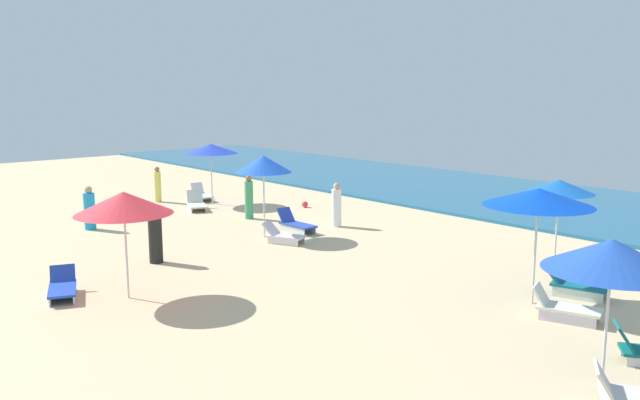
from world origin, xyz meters
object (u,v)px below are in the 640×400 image
lounge_chair_3_0 (283,236)px  lounge_chair_4_0 (201,195)px  lounge_chair_4_1 (197,204)px  umbrella_0 (559,187)px  beachgoer_2 (249,198)px  beachgoer_4 (155,237)px  beachgoer_1 (90,209)px  umbrella_4 (211,149)px  beach_ball_0 (305,204)px  beachgoer_3 (336,206)px  lounge_chair_3_1 (296,224)px  umbrella_1 (124,203)px  umbrella_5 (538,197)px  lounge_chair_5_1 (575,285)px  lounge_chair_1_0 (62,288)px  lounge_chair_2_0 (640,398)px  lounge_chair_5_0 (564,308)px  umbrella_2 (612,255)px  umbrella_3 (263,164)px  beachgoer_0 (158,185)px

lounge_chair_3_0 → lounge_chair_4_0: size_ratio=1.01×
lounge_chair_4_1 → umbrella_0: bearing=-54.7°
beachgoer_2 → beachgoer_4: size_ratio=1.03×
beachgoer_1 → beachgoer_4: bearing=59.5°
umbrella_4 → beach_ball_0: bearing=37.8°
lounge_chair_3_0 → beachgoer_4: (-0.55, -4.12, 0.49)m
beachgoer_3 → beach_ball_0: beachgoer_3 is taller
lounge_chair_3_1 → beachgoer_2: 2.95m
lounge_chair_3_1 → beachgoer_3: 1.73m
umbrella_1 → umbrella_4: size_ratio=0.99×
umbrella_5 → beachgoer_3: 9.49m
umbrella_5 → lounge_chair_3_1: bearing=176.4°
lounge_chair_3_1 → beachgoer_3: size_ratio=0.99×
beachgoer_1 → lounge_chair_5_1: bearing=84.0°
lounge_chair_3_1 → beachgoer_2: bearing=86.8°
lounge_chair_1_0 → lounge_chair_5_1: lounge_chair_5_1 is taller
beachgoer_3 → beach_ball_0: 3.91m
lounge_chair_2_0 → beachgoer_2: size_ratio=0.94×
umbrella_5 → lounge_chair_5_0: bearing=-24.3°
umbrella_0 → beachgoer_4: (-7.68, -8.01, -1.52)m
lounge_chair_1_0 → lounge_chair_4_1: 11.02m
umbrella_1 → lounge_chair_3_0: bearing=107.1°
lounge_chair_3_1 → beach_ball_0: lounge_chair_3_1 is taller
umbrella_2 → lounge_chair_4_1: bearing=170.9°
umbrella_2 → umbrella_3: umbrella_3 is taller
umbrella_5 → lounge_chair_5_0: umbrella_5 is taller
lounge_chair_2_0 → beach_ball_0: (-16.42, 7.14, -0.14)m
lounge_chair_4_0 → beachgoer_0: size_ratio=0.94×
umbrella_3 → beachgoer_4: bearing=-83.0°
lounge_chair_4_0 → umbrella_1: bearing=-119.7°
lounge_chair_2_0 → umbrella_5: size_ratio=0.58×
umbrella_3 → lounge_chair_5_0: size_ratio=1.82×
lounge_chair_2_0 → umbrella_3: size_ratio=0.57×
umbrella_3 → lounge_chair_5_1: bearing=10.9°
lounge_chair_2_0 → beachgoer_4: 12.80m
lounge_chair_3_1 → lounge_chair_4_1: 5.77m
beachgoer_0 → umbrella_4: bearing=23.7°
umbrella_5 → beach_ball_0: size_ratio=10.54×
umbrella_0 → beachgoer_2: bearing=-167.4°
umbrella_4 → beachgoer_0: 2.98m
umbrella_1 → lounge_chair_4_0: 13.36m
beachgoer_1 → beach_ball_0: (1.75, 8.29, -0.58)m
umbrella_4 → lounge_chair_4_0: 2.36m
lounge_chair_4_1 → lounge_chair_5_1: 15.53m
lounge_chair_3_1 → lounge_chair_5_1: 9.76m
umbrella_5 → beachgoer_1: 15.17m
beachgoer_4 → lounge_chair_2_0: bearing=153.5°
lounge_chair_4_0 → beachgoer_4: beachgoer_4 is taller
lounge_chair_5_1 → beachgoer_1: bearing=95.2°
umbrella_0 → umbrella_1: 11.27m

